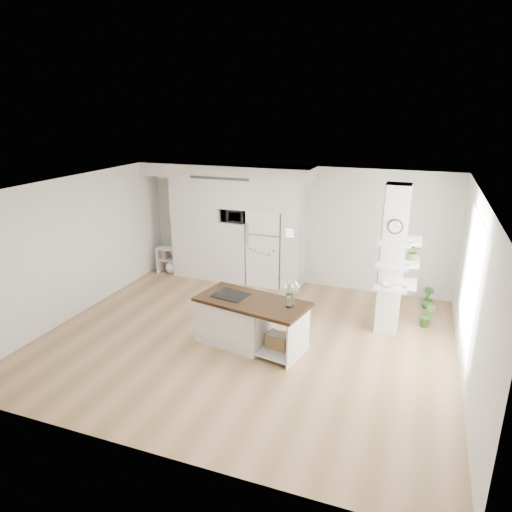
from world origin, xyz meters
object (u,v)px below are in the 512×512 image
Objects in this scene: refrigerator at (267,247)px; bookshelf at (170,262)px; floor_plant_a at (427,315)px; kitchen_island at (242,319)px.

bookshelf is (-2.45, -0.18, -0.59)m from refrigerator.
bookshelf is at bearing 171.23° from floor_plant_a.
kitchen_island is 3.11× the size of bookshelf.
bookshelf is at bearing -175.74° from refrigerator.
kitchen_island is at bearing -79.88° from refrigerator.
kitchen_island is 4.04× the size of floor_plant_a.
floor_plant_a is (5.98, -0.92, -0.04)m from bookshelf.
refrigerator is 0.87× the size of kitchen_island.
floor_plant_a is (3.02, 1.71, -0.19)m from kitchen_island.
floor_plant_a is at bearing -17.40° from refrigerator.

